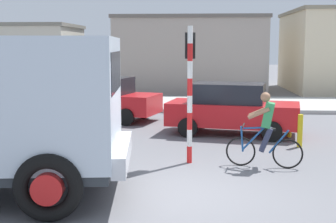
{
  "coord_description": "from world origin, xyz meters",
  "views": [
    {
      "loc": [
        0.23,
        -8.28,
        2.75
      ],
      "look_at": [
        -0.42,
        2.5,
        1.2
      ],
      "focal_mm": 49.16,
      "sensor_mm": 36.0,
      "label": 1
    }
  ],
  "objects": [
    {
      "name": "traffic_light_pole",
      "position": [
        0.1,
        2.42,
        2.07
      ],
      "size": [
        0.24,
        0.43,
        3.2
      ],
      "color": "red",
      "rests_on": "ground"
    },
    {
      "name": "bollard_far",
      "position": [
        3.09,
        5.63,
        0.45
      ],
      "size": [
        0.14,
        0.14,
        0.9
      ],
      "primitive_type": "cylinder",
      "color": "gold",
      "rests_on": "ground"
    },
    {
      "name": "building_mid_block",
      "position": [
        -0.11,
        20.69,
        2.23
      ],
      "size": [
        8.8,
        7.62,
        4.45
      ],
      "color": "#9E9389",
      "rests_on": "ground"
    },
    {
      "name": "car_white_mid",
      "position": [
        1.36,
        5.99,
        0.82
      ],
      "size": [
        4.26,
        2.48,
        1.6
      ],
      "color": "red",
      "rests_on": "ground"
    },
    {
      "name": "ground_plane",
      "position": [
        0.0,
        0.0,
        0.0
      ],
      "size": [
        120.0,
        120.0,
        0.0
      ],
      "primitive_type": "plane",
      "color": "slate"
    },
    {
      "name": "car_far_side",
      "position": [
        -3.18,
        8.47,
        0.82
      ],
      "size": [
        4.31,
        2.69,
        1.6
      ],
      "color": "red",
      "rests_on": "ground"
    },
    {
      "name": "sidewalk_far",
      "position": [
        0.0,
        12.88,
        0.08
      ],
      "size": [
        80.0,
        5.0,
        0.16
      ],
      "primitive_type": "cube",
      "color": "#ADADA8",
      "rests_on": "ground"
    },
    {
      "name": "bollard_near",
      "position": [
        3.09,
        4.23,
        0.45
      ],
      "size": [
        0.14,
        0.14,
        0.9
      ],
      "primitive_type": "cylinder",
      "color": "gold",
      "rests_on": "ground"
    },
    {
      "name": "cyclist",
      "position": [
        1.81,
        2.04,
        0.86
      ],
      "size": [
        1.71,
        0.56,
        1.72
      ],
      "color": "black",
      "rests_on": "ground"
    }
  ]
}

